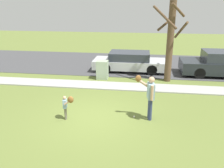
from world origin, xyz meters
The scene contains 10 objects.
ground_plane centered at (0.00, 3.50, 0.00)m, with size 48.00×48.00×0.00m, color olive.
sidewalk_strip centered at (0.00, 3.60, 0.03)m, with size 36.00×1.20×0.06m, color #A3A39E.
road_surface centered at (0.00, 8.60, 0.01)m, with size 36.00×6.80×0.02m, color #424244.
person_adult centered at (2.07, 0.16, 1.04)m, with size 0.74×0.60×1.69m.
person_child centered at (-0.96, -0.32, 0.65)m, with size 0.46×0.35×0.99m.
baseball centered at (1.53, 0.18, 0.04)m, with size 0.07×0.07×0.07m, color white.
utility_cabinet centered at (-0.55, 4.84, 0.53)m, with size 0.64×0.57×1.07m, color #9EB293.
street_tree_near centered at (3.16, 4.96, 2.33)m, with size 1.84×1.88×4.34m.
parked_sedan_silver centered at (0.89, 6.72, 0.62)m, with size 4.60×1.80×1.23m.
parked_pickup_dark centered at (6.58, 6.48, 0.67)m, with size 5.20×1.95×1.48m.
Camera 1 is at (1.81, -7.93, 4.19)m, focal length 37.30 mm.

